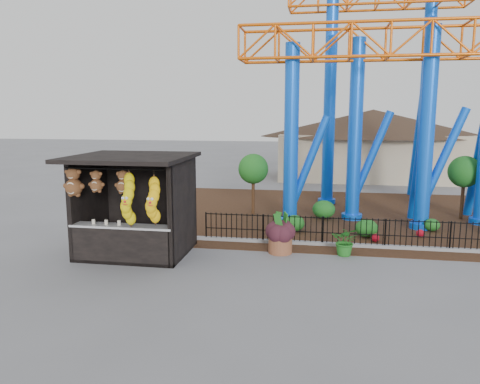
% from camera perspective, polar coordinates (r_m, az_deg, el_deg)
% --- Properties ---
extents(ground, '(120.00, 120.00, 0.00)m').
position_cam_1_polar(ground, '(13.38, -2.21, -9.52)').
color(ground, slate).
rests_on(ground, ground).
extents(mulch_bed, '(18.00, 12.00, 0.02)m').
position_cam_1_polar(mulch_bed, '(20.87, 13.31, -2.74)').
color(mulch_bed, '#331E11').
rests_on(mulch_bed, ground).
extents(curb, '(18.00, 0.18, 0.12)m').
position_cam_1_polar(curb, '(16.01, 14.35, -6.35)').
color(curb, gray).
rests_on(curb, ground).
extents(prize_booth, '(3.50, 3.40, 3.12)m').
position_cam_1_polar(prize_booth, '(14.70, -13.04, -1.84)').
color(prize_booth, black).
rests_on(prize_booth, ground).
extents(picket_fence, '(12.20, 0.06, 1.00)m').
position_cam_1_polar(picket_fence, '(16.00, 17.64, -4.89)').
color(picket_fence, black).
rests_on(picket_fence, ground).
extents(roller_coaster, '(11.00, 6.37, 10.82)m').
position_cam_1_polar(roller_coaster, '(20.83, 17.15, 14.89)').
color(roller_coaster, blue).
rests_on(roller_coaster, ground).
extents(terracotta_planter, '(0.84, 0.84, 0.58)m').
position_cam_1_polar(terracotta_planter, '(14.93, 4.93, -6.33)').
color(terracotta_planter, brown).
rests_on(terracotta_planter, ground).
extents(planter_foliage, '(0.70, 0.70, 0.64)m').
position_cam_1_polar(planter_foliage, '(14.77, 4.96, -4.05)').
color(planter_foliage, '#34151D').
rests_on(planter_foliage, terracotta_planter).
extents(potted_plant, '(0.97, 0.88, 0.92)m').
position_cam_1_polar(potted_plant, '(14.92, 12.77, -5.87)').
color(potted_plant, '#244C16').
rests_on(potted_plant, ground).
extents(landscaping, '(7.86, 4.00, 0.76)m').
position_cam_1_polar(landscaping, '(18.51, 12.94, -3.27)').
color(landscaping, '#1D601C').
rests_on(landscaping, mulch_bed).
extents(pavilion, '(15.00, 15.00, 4.80)m').
position_cam_1_polar(pavilion, '(32.56, 15.84, 6.95)').
color(pavilion, '#BFAD8C').
rests_on(pavilion, ground).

